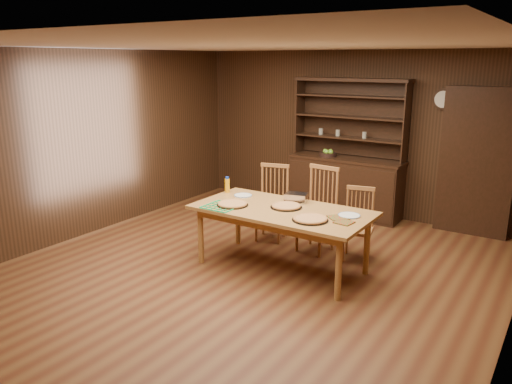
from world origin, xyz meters
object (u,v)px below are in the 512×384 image
Objects in this scene: chair_center at (319,206)px; china_hutch at (346,179)px; chair_left at (273,200)px; chair_right at (358,221)px; dining_table at (282,215)px; juice_bottle at (227,185)px.

china_hutch is at bearing 106.78° from chair_center.
chair_left is 0.94× the size of chair_center.
dining_table is at bearing -139.97° from chair_right.
chair_right is (1.28, -0.03, -0.08)m from chair_left.
chair_center is (0.74, -0.04, 0.04)m from chair_left.
juice_bottle is (-0.99, 0.26, 0.17)m from dining_table.
china_hutch is 2.07× the size of chair_left.
chair_right is 1.75m from juice_bottle.
china_hutch reaches higher than chair_left.
chair_left reaches higher than juice_bottle.
chair_left reaches higher than dining_table.
china_hutch is 1.66m from chair_center.
chair_center is 1.22× the size of chair_right.
chair_center reaches higher than chair_left.
china_hutch is at bearing 95.69° from dining_table.
chair_left is 1.15× the size of chair_right.
dining_table is 1.03m from juice_bottle.
chair_right is (0.54, 0.01, -0.11)m from chair_center.
juice_bottle reaches higher than chair_right.
chair_center reaches higher than chair_right.
chair_center is at bearing -17.25° from chair_left.
chair_left is (-0.41, -1.59, -0.04)m from china_hutch.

